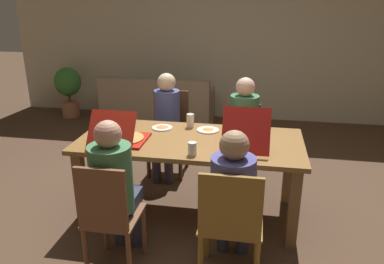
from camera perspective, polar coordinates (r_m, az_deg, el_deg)
The scene contains 20 objects.
ground_plane at distance 3.84m, azimuth -0.27°, elevation -11.98°, with size 20.00×20.00×0.00m, color #503928.
back_wall at distance 6.51m, azimuth 5.04°, elevation 14.99°, with size 7.44×0.12×2.96m, color beige.
dining_table at distance 3.53m, azimuth -0.28°, elevation -2.68°, with size 2.06×0.94×0.78m.
chair_0 at distance 2.88m, azimuth -12.39°, elevation -12.08°, with size 0.39×0.42×0.94m.
person_0 at distance 2.91m, azimuth -11.59°, elevation -7.47°, with size 0.32×0.49×1.21m.
chair_1 at distance 2.76m, azimuth 5.80°, elevation -13.47°, with size 0.46×0.40×0.93m.
person_1 at distance 2.79m, azimuth 6.17°, elevation -8.80°, with size 0.32×0.49×1.17m.
chair_2 at distance 4.54m, azimuth -3.42°, elevation 0.33°, with size 0.44×0.44×0.97m.
person_2 at distance 4.34m, azimuth -3.92°, elevation 2.13°, with size 0.29×0.47×1.21m.
chair_3 at distance 4.43m, azimuth 7.71°, elevation -0.71°, with size 0.38×0.39×0.85m.
person_3 at distance 4.23m, azimuth 7.76°, elevation 1.45°, with size 0.32×0.50×1.19m.
pizza_box_0 at distance 3.43m, azimuth -10.46°, elevation -0.89°, with size 0.39×0.62×0.35m.
pizza_box_1 at distance 3.39m, azimuth 8.18°, elevation -0.98°, with size 0.39×0.56×0.38m.
plate_0 at distance 3.71m, azimuth 2.42°, elevation 0.35°, with size 0.22×0.22×0.03m.
plate_1 at distance 3.78m, azimuth -4.51°, elevation 0.71°, with size 0.21×0.21×0.03m.
drinking_glass_0 at distance 3.13m, azimuth 0.04°, elevation -2.52°, with size 0.07×0.07×0.11m, color silver.
drinking_glass_1 at distance 3.10m, azimuth 7.41°, elevation -2.93°, with size 0.07×0.07×0.11m, color silver.
drinking_glass_2 at distance 3.79m, azimuth -0.26°, elevation 1.74°, with size 0.08×0.08×0.14m, color silver.
couch at distance 6.22m, azimuth -5.11°, elevation 3.62°, with size 1.76×0.78×0.83m.
potted_plant at distance 6.95m, azimuth -18.13°, elevation 6.42°, with size 0.45×0.45×0.87m.
Camera 1 is at (0.59, -3.21, 2.02)m, focal length 35.43 mm.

